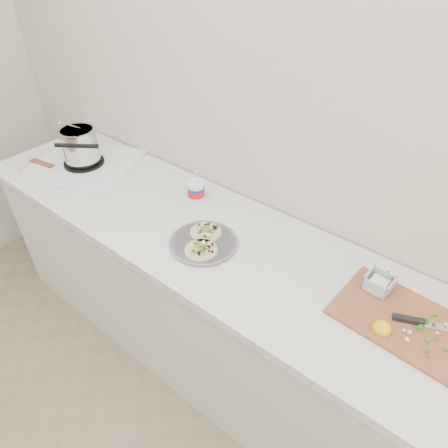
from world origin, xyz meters
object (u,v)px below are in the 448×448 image
Objects in this scene: stove at (82,152)px; bacon_plate at (43,165)px; taco_plate at (203,241)px; tub at (196,189)px; cutboard at (401,314)px.

bacon_plate is at bearing -163.62° from stove.
stove reaches higher than bacon_plate.
stove is 0.95m from taco_plate.
stove is at bearing -168.64° from tub.
tub is at bearing 136.83° from taco_plate.
taco_plate is 1.12m from bacon_plate.
taco_plate is (0.94, -0.09, -0.07)m from stove.
stove is at bearing 39.07° from bacon_plate.
tub is at bearing 177.79° from cutboard.
stove reaches higher than tub.
taco_plate is at bearing -27.96° from stove.
taco_plate is at bearing 2.98° from bacon_plate.
cutboard is 1.91m from bacon_plate.
cutboard is 1.76× the size of bacon_plate.
taco_plate is 1.15× the size of bacon_plate.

